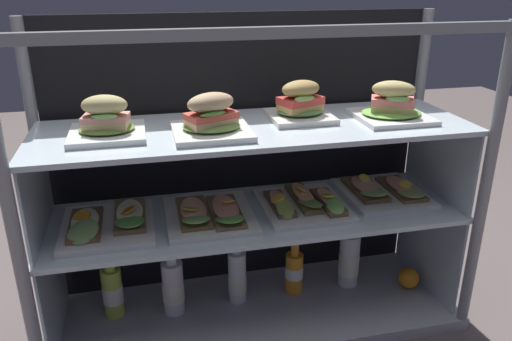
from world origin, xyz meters
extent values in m
cube|color=#615452|center=(0.00, 0.00, -0.01)|extent=(6.00, 6.00, 0.02)
cube|color=#B5B6BE|center=(0.00, 0.00, 0.02)|extent=(1.29, 0.44, 0.04)
cylinder|color=gray|center=(-0.63, -0.20, 0.48)|extent=(0.03, 0.03, 0.95)
cylinder|color=gray|center=(0.63, -0.20, 0.48)|extent=(0.03, 0.03, 0.95)
cylinder|color=gray|center=(-0.63, 0.20, 0.48)|extent=(0.03, 0.03, 0.95)
cylinder|color=gray|center=(0.63, 0.20, 0.48)|extent=(0.03, 0.03, 0.95)
cube|color=gray|center=(0.00, -0.20, 0.94)|extent=(1.25, 0.03, 0.03)
cube|color=black|center=(0.00, 0.21, 0.50)|extent=(1.22, 0.01, 0.91)
cube|color=silver|center=(-0.61, 0.00, 0.20)|extent=(0.01, 0.37, 0.33)
cube|color=silver|center=(0.61, 0.00, 0.20)|extent=(0.01, 0.37, 0.33)
cube|color=silver|center=(0.00, 0.00, 0.38)|extent=(1.24, 0.39, 0.01)
cube|color=silver|center=(-0.61, 0.00, 0.51)|extent=(0.01, 0.37, 0.26)
cube|color=silver|center=(0.61, 0.00, 0.51)|extent=(0.01, 0.37, 0.26)
cube|color=silver|center=(0.00, 0.00, 0.65)|extent=(1.24, 0.39, 0.01)
cube|color=white|center=(-0.41, -0.01, 0.67)|extent=(0.20, 0.20, 0.02)
ellipsoid|color=olive|center=(-0.41, -0.01, 0.68)|extent=(0.14, 0.12, 0.01)
cube|color=#D7C47B|center=(-0.41, -0.01, 0.69)|extent=(0.12, 0.09, 0.02)
cube|color=tan|center=(-0.41, -0.01, 0.71)|extent=(0.13, 0.09, 0.02)
ellipsoid|color=#7BB75C|center=(-0.41, -0.04, 0.72)|extent=(0.07, 0.04, 0.01)
ellipsoid|color=tan|center=(-0.41, -0.01, 0.74)|extent=(0.13, 0.09, 0.05)
cube|color=white|center=(-0.13, -0.05, 0.67)|extent=(0.21, 0.21, 0.02)
ellipsoid|color=#77A54A|center=(-0.13, -0.05, 0.68)|extent=(0.15, 0.13, 0.02)
cube|color=#E2BB86|center=(-0.13, -0.05, 0.69)|extent=(0.15, 0.12, 0.02)
cube|color=#D14C3B|center=(-0.13, -0.05, 0.71)|extent=(0.15, 0.12, 0.02)
ellipsoid|color=#539235|center=(-0.13, -0.08, 0.72)|extent=(0.08, 0.05, 0.02)
ellipsoid|color=tan|center=(-0.13, -0.05, 0.74)|extent=(0.15, 0.12, 0.05)
cube|color=white|center=(0.14, 0.04, 0.67)|extent=(0.18, 0.18, 0.02)
ellipsoid|color=#5E904A|center=(0.14, 0.04, 0.68)|extent=(0.14, 0.12, 0.02)
cube|color=tan|center=(0.14, 0.04, 0.69)|extent=(0.14, 0.11, 0.02)
cube|color=#D03E36|center=(0.14, 0.04, 0.71)|extent=(0.14, 0.12, 0.02)
ellipsoid|color=#8EB754|center=(0.14, 0.00, 0.73)|extent=(0.08, 0.05, 0.02)
ellipsoid|color=#A8884A|center=(0.14, 0.04, 0.75)|extent=(0.14, 0.12, 0.05)
cube|color=white|center=(0.41, -0.02, 0.66)|extent=(0.21, 0.21, 0.01)
ellipsoid|color=#6CAB43|center=(0.41, -0.02, 0.68)|extent=(0.18, 0.15, 0.01)
cube|color=#E3CA77|center=(0.41, -0.02, 0.69)|extent=(0.14, 0.11, 0.02)
cube|color=#E6776C|center=(0.41, -0.02, 0.71)|extent=(0.14, 0.12, 0.02)
ellipsoid|color=#7AC459|center=(0.41, -0.05, 0.73)|extent=(0.08, 0.06, 0.02)
ellipsoid|color=tan|center=(0.41, -0.02, 0.75)|extent=(0.14, 0.12, 0.05)
cube|color=white|center=(-0.43, -0.01, 0.39)|extent=(0.25, 0.28, 0.02)
cube|color=brown|center=(-0.49, -0.01, 0.41)|extent=(0.09, 0.21, 0.01)
ellipsoid|color=#82B160|center=(-0.49, -0.08, 0.42)|extent=(0.10, 0.12, 0.04)
ellipsoid|color=silver|center=(-0.49, -0.01, 0.42)|extent=(0.07, 0.16, 0.01)
cylinder|color=orange|center=(-0.50, -0.01, 0.43)|extent=(0.07, 0.07, 0.03)
cube|color=brown|center=(-0.37, 0.01, 0.41)|extent=(0.09, 0.21, 0.01)
ellipsoid|color=#5C9D48|center=(-0.37, -0.05, 0.42)|extent=(0.10, 0.12, 0.03)
ellipsoid|color=#ECF1C1|center=(-0.37, 0.01, 0.42)|extent=(0.07, 0.17, 0.01)
cylinder|color=orange|center=(-0.38, 0.00, 0.43)|extent=(0.06, 0.06, 0.02)
cube|color=white|center=(-0.14, -0.01, 0.39)|extent=(0.25, 0.28, 0.02)
cube|color=brown|center=(-0.19, -0.01, 0.41)|extent=(0.09, 0.22, 0.01)
ellipsoid|color=#74A654|center=(-0.19, -0.07, 0.42)|extent=(0.09, 0.11, 0.04)
ellipsoid|color=#EEAA8D|center=(-0.19, -0.01, 0.42)|extent=(0.07, 0.17, 0.01)
cylinder|color=yellow|center=(-0.20, -0.02, 0.43)|extent=(0.06, 0.06, 0.02)
cube|color=brown|center=(-0.10, -0.02, 0.41)|extent=(0.09, 0.22, 0.01)
ellipsoid|color=#56953D|center=(-0.10, -0.09, 0.42)|extent=(0.09, 0.12, 0.04)
ellipsoid|color=#EB9681|center=(-0.10, -0.02, 0.42)|extent=(0.07, 0.18, 0.02)
cylinder|color=yellow|center=(-0.09, -0.01, 0.43)|extent=(0.05, 0.05, 0.02)
cube|color=white|center=(0.15, 0.00, 0.39)|extent=(0.25, 0.28, 0.02)
cube|color=brown|center=(0.07, 0.00, 0.41)|extent=(0.06, 0.19, 0.01)
ellipsoid|color=#98B04D|center=(0.07, -0.06, 0.42)|extent=(0.06, 0.10, 0.04)
ellipsoid|color=#E69C77|center=(0.07, 0.00, 0.42)|extent=(0.05, 0.15, 0.01)
cylinder|color=yellow|center=(0.07, -0.01, 0.43)|extent=(0.05, 0.06, 0.02)
cube|color=brown|center=(0.15, 0.02, 0.41)|extent=(0.06, 0.22, 0.02)
ellipsoid|color=olive|center=(0.15, -0.05, 0.42)|extent=(0.08, 0.12, 0.03)
ellipsoid|color=#F5A17B|center=(0.15, 0.02, 0.42)|extent=(0.05, 0.17, 0.02)
cylinder|color=yellow|center=(0.15, 0.02, 0.44)|extent=(0.04, 0.05, 0.03)
cube|color=brown|center=(0.22, -0.03, 0.41)|extent=(0.06, 0.19, 0.02)
ellipsoid|color=#84C960|center=(0.22, -0.08, 0.42)|extent=(0.07, 0.10, 0.03)
ellipsoid|color=#E8A98F|center=(0.22, -0.03, 0.42)|extent=(0.05, 0.15, 0.01)
cylinder|color=yellow|center=(0.22, -0.03, 0.43)|extent=(0.05, 0.05, 0.01)
cube|color=white|center=(0.43, 0.03, 0.39)|extent=(0.25, 0.28, 0.01)
cube|color=brown|center=(0.38, 0.04, 0.41)|extent=(0.09, 0.20, 0.01)
ellipsoid|color=#8ABC67|center=(0.38, -0.02, 0.42)|extent=(0.09, 0.11, 0.04)
ellipsoid|color=#EBA789|center=(0.38, 0.04, 0.42)|extent=(0.07, 0.16, 0.01)
cylinder|color=#F5E449|center=(0.39, 0.07, 0.43)|extent=(0.05, 0.05, 0.02)
cube|color=brown|center=(0.49, 0.02, 0.40)|extent=(0.09, 0.20, 0.01)
ellipsoid|color=#93B061|center=(0.49, -0.04, 0.42)|extent=(0.08, 0.10, 0.03)
ellipsoid|color=#F09780|center=(0.49, 0.02, 0.42)|extent=(0.07, 0.16, 0.01)
cylinder|color=yellow|center=(0.49, 0.00, 0.43)|extent=(0.06, 0.06, 0.01)
cylinder|color=#B7D047|center=(-0.45, 0.07, 0.12)|extent=(0.06, 0.06, 0.17)
cylinder|color=white|center=(-0.45, 0.07, 0.12)|extent=(0.06, 0.06, 0.06)
cylinder|color=#B8CD4E|center=(-0.45, 0.07, 0.22)|extent=(0.04, 0.04, 0.04)
cylinder|color=white|center=(-0.45, 0.07, 0.25)|extent=(0.04, 0.04, 0.01)
cylinder|color=white|center=(-0.26, 0.04, 0.13)|extent=(0.07, 0.07, 0.18)
cylinder|color=#E8EECD|center=(-0.26, 0.04, 0.12)|extent=(0.07, 0.07, 0.07)
cylinder|color=white|center=(-0.26, 0.04, 0.24)|extent=(0.03, 0.03, 0.04)
cylinder|color=black|center=(-0.26, 0.04, 0.27)|extent=(0.04, 0.04, 0.01)
cylinder|color=white|center=(-0.05, 0.05, 0.13)|extent=(0.06, 0.06, 0.18)
cylinder|color=silver|center=(-0.05, 0.05, 0.10)|extent=(0.06, 0.06, 0.06)
cylinder|color=white|center=(-0.05, 0.05, 0.24)|extent=(0.03, 0.03, 0.04)
cylinder|color=#2B74B8|center=(-0.05, 0.05, 0.27)|extent=(0.03, 0.03, 0.02)
cylinder|color=orange|center=(0.15, 0.06, 0.11)|extent=(0.06, 0.06, 0.14)
cylinder|color=white|center=(0.15, 0.06, 0.11)|extent=(0.06, 0.06, 0.04)
cylinder|color=orange|center=(0.15, 0.06, 0.20)|extent=(0.03, 0.03, 0.04)
cylinder|color=gold|center=(0.15, 0.06, 0.23)|extent=(0.03, 0.03, 0.01)
cylinder|color=silver|center=(0.35, 0.06, 0.13)|extent=(0.07, 0.07, 0.19)
cylinder|color=white|center=(0.35, 0.06, 0.12)|extent=(0.07, 0.07, 0.07)
cylinder|color=white|center=(0.35, 0.06, 0.25)|extent=(0.04, 0.04, 0.03)
cylinder|color=gold|center=(0.35, 0.06, 0.27)|extent=(0.04, 0.04, 0.01)
sphere|color=orange|center=(0.54, -0.01, 0.08)|extent=(0.07, 0.07, 0.07)
camera|label=1|loc=(-0.31, -1.35, 1.07)|focal=35.53mm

